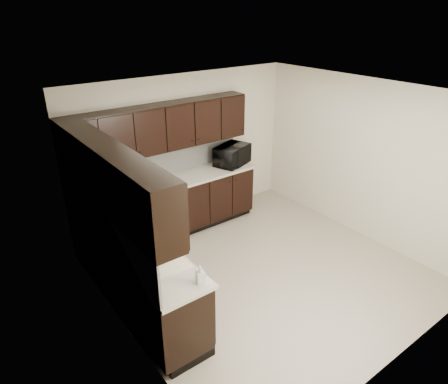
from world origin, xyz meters
The scene contains 20 objects.
floor centered at (0.00, 0.00, 0.00)m, with size 4.00×4.00×0.00m, color #AD9F8F.
ceiling centered at (0.00, 0.00, 2.50)m, with size 4.00×4.00×0.00m, color white.
wall_back centered at (0.00, 2.00, 1.25)m, with size 4.00×0.02×2.50m, color beige.
wall_left centered at (-2.00, 0.00, 1.25)m, with size 0.02×4.00×2.50m, color beige.
wall_right centered at (2.00, 0.00, 1.25)m, with size 0.02×4.00×2.50m, color beige.
wall_front centered at (0.00, -2.00, 1.25)m, with size 4.00×0.02×2.50m, color beige.
lower_cabinets centered at (-1.01, 1.11, 0.41)m, with size 3.00×2.80×0.90m.
countertop centered at (-1.01, 1.11, 0.92)m, with size 3.03×2.83×0.04m.
backsplash centered at (-1.22, 1.32, 1.18)m, with size 3.00×2.80×0.48m.
upper_cabinets centered at (-1.10, 1.20, 1.77)m, with size 3.00×2.80×0.70m.
dishwasher centered at (-0.70, 1.41, 0.55)m, with size 0.58×0.04×0.78m.
sink centered at (-1.68, -0.01, 0.88)m, with size 0.54×0.82×0.42m.
microwave centered at (0.75, 1.67, 1.11)m, with size 0.61×0.41×0.34m, color black.
soap_bottle_a centered at (-1.48, -0.68, 1.03)m, with size 0.09×0.09×0.19m, color gray.
soap_bottle_b centered at (-1.76, 0.70, 1.05)m, with size 0.08×0.08×0.21m, color gray.
toaster_oven centered at (-1.39, 1.72, 1.06)m, with size 0.37×0.28×0.23m, color #BBBBBE.
storage_bin centered at (-1.67, 1.35, 1.03)m, with size 0.46×0.34×0.18m, color silver.
blue_pitcher centered at (-1.65, 0.20, 1.06)m, with size 0.16×0.16×0.25m, color #102A9A.
teal_tumbler centered at (-1.48, 0.59, 1.05)m, with size 0.10×0.10×0.22m, color #0D988D.
paper_towel_roll centered at (-1.53, 1.35, 1.11)m, with size 0.15×0.15×0.34m, color silver.
Camera 1 is at (-3.22, -3.39, 3.45)m, focal length 32.00 mm.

